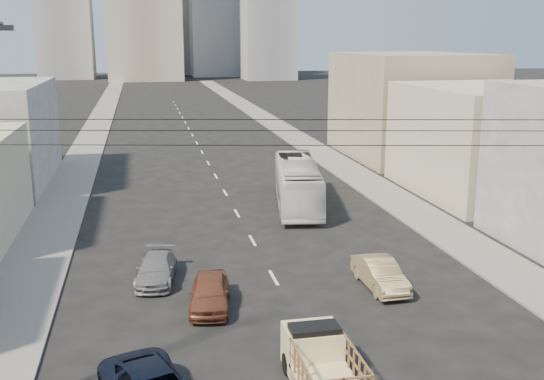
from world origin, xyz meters
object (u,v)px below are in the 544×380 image
object	(u,v)px
flatbed_pickup	(321,359)
sedan_grey	(156,269)
sedan_brown	(210,292)
city_bus	(298,183)
sedan_tan	(380,274)

from	to	relation	value
flatbed_pickup	sedan_grey	size ratio (longest dim) A/B	1.03
sedan_brown	sedan_grey	world-z (taller)	sedan_brown
flatbed_pickup	sedan_grey	world-z (taller)	flatbed_pickup
city_bus	flatbed_pickup	bearing A→B (deg)	-92.02
flatbed_pickup	sedan_brown	distance (m)	7.91
flatbed_pickup	sedan_grey	bearing A→B (deg)	114.83
city_bus	sedan_grey	distance (m)	16.02
sedan_tan	sedan_grey	size ratio (longest dim) A/B	0.97
sedan_tan	city_bus	bearing A→B (deg)	89.14
city_bus	sedan_grey	world-z (taller)	city_bus
flatbed_pickup	sedan_grey	distance (m)	12.09
sedan_brown	sedan_grey	distance (m)	4.22
city_bus	sedan_brown	size ratio (longest dim) A/B	2.78
sedan_brown	sedan_tan	size ratio (longest dim) A/B	1.00
flatbed_pickup	sedan_grey	xyz separation A→B (m)	(-5.07, 10.97, -0.47)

